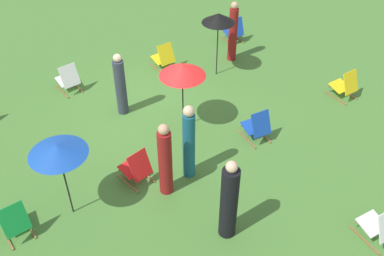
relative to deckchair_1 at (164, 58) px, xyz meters
name	(u,v)px	position (x,y,z in m)	size (l,w,h in m)	color
ground_plane	(167,118)	(1.16, 2.16, -0.37)	(40.00, 40.00, 0.00)	#477A33
deckchair_1	(164,58)	(0.00, 0.00, 0.00)	(0.53, 0.79, 0.83)	olive
deckchair_2	(68,79)	(2.79, -0.40, 0.00)	(0.56, 0.81, 0.83)	olive
deckchair_3	(136,168)	(2.81, 3.73, 0.00)	(0.63, 0.85, 0.83)	olive
deckchair_4	(257,127)	(-0.26, 4.02, 0.00)	(0.54, 0.80, 0.83)	olive
deckchair_5	(14,221)	(5.40, 3.77, 0.00)	(0.53, 0.80, 0.83)	olive
deckchair_7	(380,226)	(-0.32, 7.55, 0.00)	(0.51, 0.78, 0.83)	olive
deckchair_8	(345,86)	(-3.37, 3.92, 0.00)	(0.50, 0.77, 0.83)	olive
deckchair_10	(234,31)	(-2.78, -0.28, 0.00)	(0.56, 0.81, 0.83)	olive
umbrella_0	(218,18)	(-1.14, 1.09, 1.39)	(0.91, 0.91, 1.90)	black
umbrella_1	(58,150)	(4.31, 3.81, 1.31)	(1.09, 1.09, 1.79)	black
umbrella_2	(182,70)	(0.98, 2.67, 1.28)	(1.09, 1.09, 1.80)	black
person_0	(189,143)	(1.75, 4.16, 0.54)	(0.31, 0.31, 1.85)	#195972
person_1	(229,202)	(1.98, 5.90, 0.51)	(0.41, 0.41, 1.86)	black
person_2	(120,86)	(1.97, 1.30, 0.44)	(0.32, 0.32, 1.71)	#333847
person_3	(165,161)	(2.42, 4.33, 0.48)	(0.30, 0.30, 1.78)	maroon
person_4	(233,33)	(-2.02, 0.64, 0.53)	(0.34, 0.34, 1.85)	maroon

